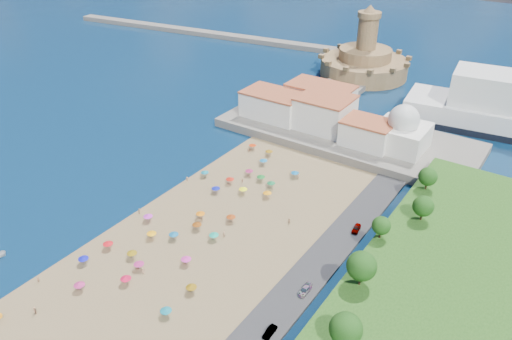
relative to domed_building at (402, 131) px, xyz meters
The scene contains 11 objects.
ground 77.60m from the domed_building, 112.91° to the right, with size 700.00×700.00×0.00m, color #071938.
terrace 21.44m from the domed_building, behind, with size 90.00×36.00×3.00m, color #59544C.
jetty 56.51m from the domed_building, 138.62° to the left, with size 18.00×70.00×2.40m, color #59544C.
breakwater 162.43m from the domed_building, 149.64° to the left, with size 200.00×7.00×2.60m, color #59544C.
waterfront_buildings 33.17m from the domed_building, behind, with size 57.00×29.00×11.00m.
domed_building is the anchor object (origin of this frame).
fortress 79.11m from the domed_building, 122.08° to the left, with size 40.00×40.00×32.40m.
beach_parasols 83.06m from the domed_building, 111.33° to the right, with size 33.10×114.85×2.20m.
beachgoers 79.39m from the domed_building, 114.48° to the right, with size 38.02×97.75×1.87m.
parked_cars 81.61m from the domed_building, 85.77° to the right, with size 2.15×69.94×1.45m.
hillside_trees 80.83m from the domed_building, 77.23° to the right, with size 14.30×111.27×8.07m.
Camera 1 is at (72.91, -76.46, 78.88)m, focal length 35.00 mm.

